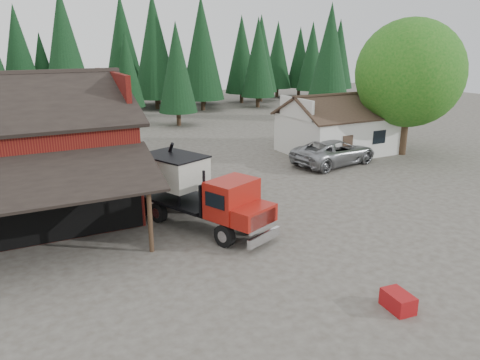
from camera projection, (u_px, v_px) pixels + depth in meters
name	position (u px, v px, depth m)	size (l,w,h in m)	color
ground	(290.00, 244.00, 20.55)	(120.00, 120.00, 0.00)	#494339
farmhouse	(338.00, 131.00, 36.85)	(8.60, 6.42, 4.65)	silver
deciduous_tree	(410.00, 77.00, 34.83)	(8.00, 8.00, 10.20)	#382619
conifer_backdrop	(97.00, 114.00, 56.19)	(76.00, 16.00, 16.00)	black
near_pine_b	(177.00, 67.00, 46.96)	(3.96, 3.96, 10.40)	#382619
near_pine_c	(330.00, 56.00, 50.35)	(4.84, 4.84, 12.40)	#382619
near_pine_d	(65.00, 52.00, 45.49)	(5.28, 5.28, 13.40)	#382619
feed_truck	(195.00, 190.00, 22.22)	(5.19, 8.55, 3.76)	black
silver_car	(334.00, 152.00, 33.34)	(3.03, 6.58, 1.83)	#96989D
equip_box	(398.00, 301.00, 15.51)	(0.70, 1.10, 0.60)	maroon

